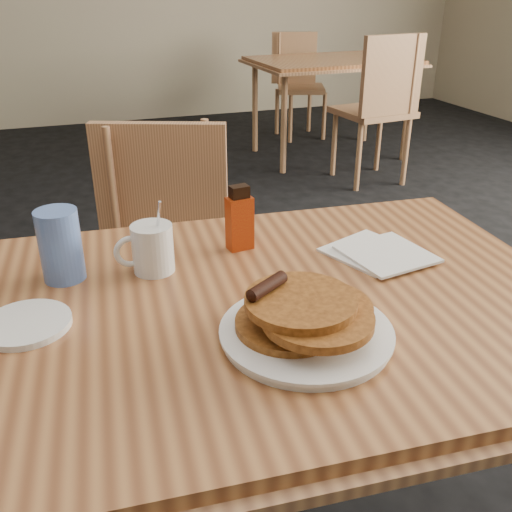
% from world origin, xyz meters
% --- Properties ---
extents(main_table, '(1.35, 0.97, 0.75)m').
position_xyz_m(main_table, '(-0.02, -0.03, 0.71)').
color(main_table, '#AB6D3C').
rests_on(main_table, floor).
extents(neighbor_table, '(1.24, 0.86, 0.75)m').
position_xyz_m(neighbor_table, '(1.72, 3.18, 0.71)').
color(neighbor_table, '#AB6D3C').
rests_on(neighbor_table, floor).
extents(chair_main_far, '(0.53, 0.54, 0.91)m').
position_xyz_m(chair_main_far, '(-0.04, 0.69, 0.54)').
color(chair_main_far, tan).
rests_on(chair_main_far, floor).
extents(chair_neighbor_far, '(0.51, 0.52, 0.88)m').
position_xyz_m(chair_neighbor_far, '(1.75, 3.91, 0.52)').
color(chair_neighbor_far, tan).
rests_on(chair_neighbor_far, floor).
extents(chair_neighbor_near, '(0.49, 0.49, 0.99)m').
position_xyz_m(chair_neighbor_near, '(1.72, 2.42, 0.59)').
color(chair_neighbor_near, tan).
rests_on(chair_neighbor_near, floor).
extents(pancake_plate, '(0.29, 0.29, 0.10)m').
position_xyz_m(pancake_plate, '(0.03, -0.17, 0.78)').
color(pancake_plate, white).
rests_on(pancake_plate, main_table).
extents(coffee_mug, '(0.12, 0.08, 0.16)m').
position_xyz_m(coffee_mug, '(-0.17, 0.16, 0.80)').
color(coffee_mug, white).
rests_on(coffee_mug, main_table).
extents(syrup_bottle, '(0.06, 0.04, 0.15)m').
position_xyz_m(syrup_bottle, '(0.03, 0.20, 0.82)').
color(syrup_bottle, maroon).
rests_on(syrup_bottle, main_table).
extents(napkin_stack, '(0.23, 0.24, 0.01)m').
position_xyz_m(napkin_stack, '(0.31, 0.06, 0.76)').
color(napkin_stack, silver).
rests_on(napkin_stack, main_table).
extents(blue_tumbler, '(0.09, 0.09, 0.15)m').
position_xyz_m(blue_tumbler, '(-0.34, 0.18, 0.82)').
color(blue_tumbler, '#5578C8').
rests_on(blue_tumbler, main_table).
extents(side_saucer, '(0.16, 0.16, 0.01)m').
position_xyz_m(side_saucer, '(-0.41, 0.02, 0.76)').
color(side_saucer, white).
rests_on(side_saucer, main_table).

